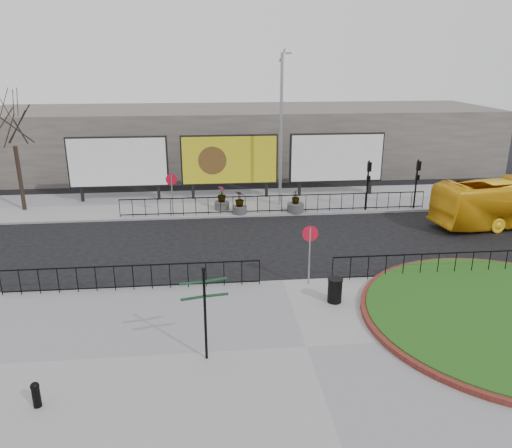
{
  "coord_description": "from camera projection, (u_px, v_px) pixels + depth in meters",
  "views": [
    {
      "loc": [
        -2.99,
        -18.58,
        8.91
      ],
      "look_at": [
        -0.92,
        1.86,
        1.98
      ],
      "focal_mm": 35.0,
      "sensor_mm": 36.0,
      "label": 1
    }
  ],
  "objects": [
    {
      "name": "billboard_left",
      "position": [
        118.0,
        162.0,
        31.24
      ],
      "size": [
        6.2,
        0.31,
        4.1
      ],
      "color": "black",
      "rests_on": "pavement_far"
    },
    {
      "name": "lamp_post",
      "position": [
        281.0,
        129.0,
        29.62
      ],
      "size": [
        0.74,
        0.18,
        9.23
      ],
      "color": "gray",
      "rests_on": "pavement_far"
    },
    {
      "name": "litter_bin",
      "position": [
        335.0,
        290.0,
        18.65
      ],
      "size": [
        0.57,
        0.57,
        0.95
      ],
      "color": "black",
      "rests_on": "pavement_near"
    },
    {
      "name": "billboard_right",
      "position": [
        337.0,
        158.0,
        32.58
      ],
      "size": [
        6.2,
        0.31,
        4.1
      ],
      "color": "black",
      "rests_on": "pavement_far"
    },
    {
      "name": "ground",
      "position": [
        283.0,
        283.0,
        20.65
      ],
      "size": [
        90.0,
        90.0,
        0.0
      ],
      "primitive_type": "plane",
      "color": "black",
      "rests_on": "ground"
    },
    {
      "name": "planter_c",
      "position": [
        296.0,
        205.0,
        29.54
      ],
      "size": [
        0.98,
        0.98,
        1.36
      ],
      "color": "#4C4C4F",
      "rests_on": "pavement_far"
    },
    {
      "name": "brick_edge",
      "position": [
        511.0,
        317.0,
        17.53
      ],
      "size": [
        10.4,
        10.4,
        0.18
      ],
      "primitive_type": "cylinder",
      "color": "maroon",
      "rests_on": "pavement_near"
    },
    {
      "name": "grass_lawn",
      "position": [
        511.0,
        316.0,
        17.52
      ],
      "size": [
        10.0,
        10.0,
        0.22
      ],
      "primitive_type": "cylinder",
      "color": "#174813",
      "rests_on": "pavement_near"
    },
    {
      "name": "signal_pole_b",
      "position": [
        417.0,
        177.0,
        29.69
      ],
      "size": [
        0.22,
        0.26,
        3.0
      ],
      "color": "black",
      "rests_on": "pavement_far"
    },
    {
      "name": "railing_near_right",
      "position": [
        438.0,
        265.0,
        20.77
      ],
      "size": [
        9.0,
        0.1,
        1.1
      ],
      "primitive_type": null,
      "color": "black",
      "rests_on": "pavement_near"
    },
    {
      "name": "railing_near_left",
      "position": [
        133.0,
        277.0,
        19.58
      ],
      "size": [
        10.0,
        0.1,
        1.1
      ],
      "primitive_type": null,
      "color": "black",
      "rests_on": "pavement_near"
    },
    {
      "name": "building_backdrop",
      "position": [
        242.0,
        139.0,
        40.59
      ],
      "size": [
        40.0,
        10.0,
        5.0
      ],
      "primitive_type": "cube",
      "color": "slate",
      "rests_on": "ground"
    },
    {
      "name": "bollard",
      "position": [
        36.0,
        393.0,
        13.06
      ],
      "size": [
        0.24,
        0.24,
        0.74
      ],
      "color": "black",
      "rests_on": "pavement_near"
    },
    {
      "name": "planter_a",
      "position": [
        222.0,
        201.0,
        30.03
      ],
      "size": [
        0.89,
        0.89,
        1.41
      ],
      "color": "#4C4C4F",
      "rests_on": "pavement_far"
    },
    {
      "name": "railing_far",
      "position": [
        276.0,
        204.0,
        29.3
      ],
      "size": [
        18.0,
        0.1,
        1.1
      ],
      "primitive_type": null,
      "color": "black",
      "rests_on": "pavement_far"
    },
    {
      "name": "pavement_near",
      "position": [
        306.0,
        348.0,
        15.92
      ],
      "size": [
        30.0,
        10.0,
        0.12
      ],
      "primitive_type": "cube",
      "color": "gray",
      "rests_on": "ground"
    },
    {
      "name": "tree_left",
      "position": [
        16.0,
        152.0,
        29.0
      ],
      "size": [
        2.0,
        2.0,
        7.0
      ],
      "primitive_type": null,
      "color": "#2D2119",
      "rests_on": "pavement_far"
    },
    {
      "name": "speed_sign_near",
      "position": [
        310.0,
        242.0,
        19.76
      ],
      "size": [
        0.64,
        0.07,
        2.47
      ],
      "color": "gray",
      "rests_on": "pavement_near"
    },
    {
      "name": "pavement_far",
      "position": [
        254.0,
        202.0,
        31.94
      ],
      "size": [
        44.0,
        6.0,
        0.12
      ],
      "primitive_type": "cube",
      "color": "gray",
      "rests_on": "ground"
    },
    {
      "name": "planter_b",
      "position": [
        240.0,
        205.0,
        29.2
      ],
      "size": [
        0.84,
        0.84,
        1.36
      ],
      "color": "#4C4C4F",
      "rests_on": "pavement_far"
    },
    {
      "name": "fingerpost_sign",
      "position": [
        205.0,
        305.0,
        14.71
      ],
      "size": [
        1.42,
        0.49,
        3.03
      ],
      "rotation": [
        0.0,
        0.0,
        0.14
      ],
      "color": "black",
      "rests_on": "pavement_near"
    },
    {
      "name": "speed_sign_far",
      "position": [
        172.0,
        185.0,
        28.43
      ],
      "size": [
        0.64,
        0.07,
        2.47
      ],
      "color": "gray",
      "rests_on": "pavement_far"
    },
    {
      "name": "billboard_mid",
      "position": [
        230.0,
        160.0,
        31.91
      ],
      "size": [
        6.2,
        0.31,
        4.1
      ],
      "color": "black",
      "rests_on": "pavement_far"
    },
    {
      "name": "signal_pole_a",
      "position": [
        368.0,
        178.0,
        29.41
      ],
      "size": [
        0.22,
        0.26,
        3.0
      ],
      "color": "black",
      "rests_on": "pavement_far"
    }
  ]
}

